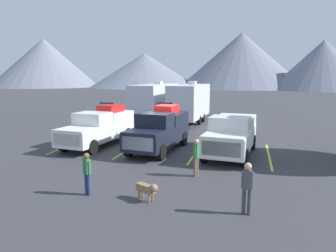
% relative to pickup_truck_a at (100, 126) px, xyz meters
% --- Properties ---
extents(ground_plane, '(240.00, 240.00, 0.00)m').
position_rel_pickup_truck_a_xyz_m(ground_plane, '(4.06, 0.31, -1.15)').
color(ground_plane, '#38383D').
extents(pickup_truck_a, '(2.58, 5.93, 2.52)m').
position_rel_pickup_truck_a_xyz_m(pickup_truck_a, '(0.00, 0.00, 0.00)').
color(pickup_truck_a, white).
rests_on(pickup_truck_a, ground).
extents(pickup_truck_b, '(2.53, 5.44, 2.64)m').
position_rel_pickup_truck_a_xyz_m(pickup_truck_b, '(3.86, -0.28, 0.05)').
color(pickup_truck_b, black).
rests_on(pickup_truck_b, ground).
extents(pickup_truck_c, '(2.66, 5.59, 2.13)m').
position_rel_pickup_truck_a_xyz_m(pickup_truck_c, '(7.87, -0.38, -0.03)').
color(pickup_truck_c, white).
rests_on(pickup_truck_c, ground).
extents(lot_stripe_a, '(0.12, 5.50, 0.01)m').
position_rel_pickup_truck_a_xyz_m(lot_stripe_a, '(-1.74, -0.17, -1.14)').
color(lot_stripe_a, gold).
rests_on(lot_stripe_a, ground).
extents(lot_stripe_b, '(0.12, 5.50, 0.01)m').
position_rel_pickup_truck_a_xyz_m(lot_stripe_b, '(2.13, -0.17, -1.14)').
color(lot_stripe_b, gold).
rests_on(lot_stripe_b, ground).
extents(lot_stripe_c, '(0.12, 5.50, 0.01)m').
position_rel_pickup_truck_a_xyz_m(lot_stripe_c, '(5.99, -0.17, -1.14)').
color(lot_stripe_c, gold).
rests_on(lot_stripe_c, ground).
extents(lot_stripe_d, '(0.12, 5.50, 0.01)m').
position_rel_pickup_truck_a_xyz_m(lot_stripe_d, '(9.85, -0.17, -1.14)').
color(lot_stripe_d, gold).
rests_on(lot_stripe_d, ground).
extents(camper_trailer_a, '(2.86, 8.53, 3.65)m').
position_rel_pickup_truck_a_xyz_m(camper_trailer_a, '(0.19, 10.68, 0.78)').
color(camper_trailer_a, silver).
rests_on(camper_trailer_a, ground).
extents(camper_trailer_b, '(2.71, 8.01, 3.67)m').
position_rel_pickup_truck_a_xyz_m(camper_trailer_b, '(3.60, 10.08, 0.79)').
color(camper_trailer_b, silver).
rests_on(camper_trailer_b, ground).
extents(person_a, '(0.32, 0.25, 1.54)m').
position_rel_pickup_truck_a_xyz_m(person_a, '(3.29, -7.47, -0.26)').
color(person_a, navy).
rests_on(person_a, ground).
extents(person_b, '(0.25, 0.34, 1.60)m').
position_rel_pickup_truck_a_xyz_m(person_b, '(6.68, -4.44, -0.22)').
color(person_b, '#726047').
rests_on(person_b, ground).
extents(person_c, '(0.36, 0.22, 1.64)m').
position_rel_pickup_truck_a_xyz_m(person_c, '(8.78, -7.64, -0.20)').
color(person_c, '#3F3F42').
rests_on(person_c, ground).
extents(dog, '(0.91, 0.58, 0.67)m').
position_rel_pickup_truck_a_xyz_m(dog, '(5.54, -7.45, -0.70)').
color(dog, olive).
rests_on(dog, ground).
extents(mountain_ridge, '(161.88, 48.13, 17.68)m').
position_rel_pickup_truck_a_xyz_m(mountain_ridge, '(2.40, 84.53, 6.51)').
color(mountain_ridge, slate).
rests_on(mountain_ridge, ground).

